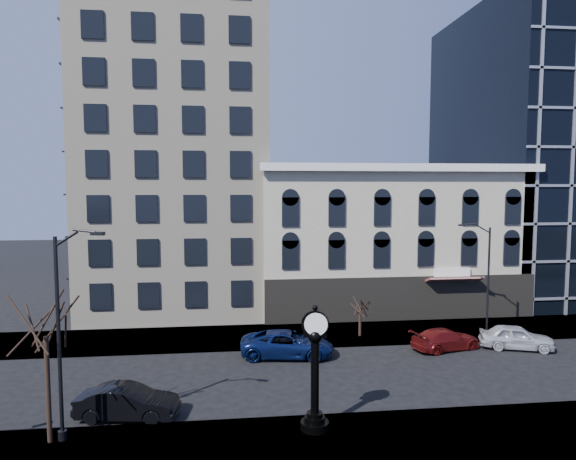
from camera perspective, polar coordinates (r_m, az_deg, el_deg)
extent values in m
plane|color=black|center=(29.84, -3.03, -16.21)|extent=(160.00, 160.00, 0.00)
cube|color=gray|center=(37.39, -3.85, -11.72)|extent=(160.00, 6.00, 0.12)
cube|color=gray|center=(22.55, -1.59, -23.36)|extent=(160.00, 6.00, 0.12)
cube|color=beige|center=(47.71, -12.15, 14.74)|extent=(15.00, 15.00, 38.00)
cube|color=#C0B89E|center=(46.15, 10.64, -1.10)|extent=(22.00, 10.00, 12.00)
cube|color=white|center=(41.00, 12.96, 6.80)|extent=(22.60, 0.80, 0.60)
cube|color=black|center=(42.07, 12.62, -7.50)|extent=(22.00, 0.30, 3.60)
cube|color=maroon|center=(42.75, 17.99, -5.24)|extent=(4.50, 1.18, 0.55)
cube|color=black|center=(59.43, 28.14, 7.45)|extent=(20.00, 20.00, 28.00)
cylinder|color=black|center=(24.06, 2.98, -20.84)|extent=(1.25, 1.25, 0.34)
cylinder|color=black|center=(23.94, 2.98, -20.22)|extent=(0.91, 0.91, 0.23)
cylinder|color=black|center=(23.85, 2.99, -19.78)|extent=(0.68, 0.68, 0.18)
cylinder|color=black|center=(23.18, 3.01, -15.89)|extent=(0.36, 0.36, 3.30)
sphere|color=black|center=(22.62, 3.03, -11.70)|extent=(0.64, 0.64, 0.64)
cube|color=black|center=(22.58, 3.03, -11.42)|extent=(1.05, 0.43, 0.28)
cylinder|color=black|center=(22.46, 3.03, -10.31)|extent=(1.23, 0.58, 1.18)
cylinder|color=white|center=(22.28, 3.12, -10.44)|extent=(0.99, 0.21, 1.00)
cylinder|color=white|center=(22.65, 2.95, -10.18)|extent=(0.99, 0.21, 1.00)
sphere|color=black|center=(22.29, 3.04, -8.61)|extent=(0.23, 0.23, 0.23)
cylinder|color=black|center=(23.61, -24.11, -11.08)|extent=(0.16, 0.16, 8.58)
cylinder|color=black|center=(25.01, -23.77, -20.14)|extent=(0.36, 0.36, 0.40)
cube|color=black|center=(21.80, -20.40, -0.37)|extent=(0.59, 0.37, 0.14)
cylinder|color=black|center=(38.98, 21.36, -5.41)|extent=(0.14, 0.14, 7.75)
cylinder|color=black|center=(39.78, 21.19, -10.66)|extent=(0.32, 0.32, 0.36)
cube|color=black|center=(38.14, 19.03, 0.51)|extent=(0.53, 0.32, 0.13)
cylinder|color=#2F2017|center=(24.26, -25.11, -15.76)|extent=(0.20, 0.20, 4.49)
cylinder|color=#2F2017|center=(37.41, 8.00, -10.00)|extent=(0.21, 0.21, 2.08)
imported|color=black|center=(26.09, -17.40, -17.80)|extent=(4.84, 2.27, 1.53)
imported|color=#0C194C|center=(33.12, -0.08, -12.55)|extent=(6.18, 3.50, 1.63)
imported|color=maroon|center=(36.05, 17.10, -11.52)|extent=(5.08, 3.09, 1.38)
imported|color=silver|center=(37.77, 24.04, -10.81)|extent=(5.00, 3.27, 1.58)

